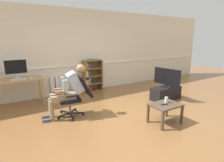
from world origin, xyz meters
TOP-DOWN VIEW (x-y plane):
  - ground_plane at (0.00, 0.00)m, footprint 18.00×18.00m
  - back_wall at (0.00, 2.65)m, footprint 12.00×0.13m
  - computer_desk at (-1.94, 2.15)m, footprint 1.23×0.59m
  - imac_monitor at (-1.93, 2.23)m, footprint 0.56×0.14m
  - keyboard at (-1.92, 2.01)m, footprint 0.38×0.12m
  - computer_mouse at (-1.63, 2.03)m, footprint 0.06×0.10m
  - bookshelf at (0.31, 2.44)m, footprint 0.66×0.29m
  - radiator at (-0.58, 2.54)m, footprint 0.89×0.08m
  - office_chair at (-0.84, 0.83)m, footprint 0.87×0.62m
  - person_seated at (-1.03, 0.86)m, footprint 1.03×0.45m
  - tv_stand at (1.81, 0.49)m, footprint 0.93×0.39m
  - tv_screen at (1.82, 0.49)m, footprint 0.24×0.85m
  - coffee_table at (0.60, -0.57)m, footprint 0.65×0.47m
  - drinking_glass at (0.69, -0.51)m, footprint 0.07×0.07m
  - spare_remote at (0.56, -0.58)m, footprint 0.15×0.08m

SIDE VIEW (x-z plane):
  - ground_plane at x=0.00m, z-range 0.00..0.00m
  - tv_stand at x=1.81m, z-range 0.00..0.38m
  - radiator at x=-0.58m, z-range 0.00..0.63m
  - coffee_table at x=0.60m, z-range 0.15..0.57m
  - spare_remote at x=0.56m, z-range 0.43..0.44m
  - drinking_glass at x=0.69m, z-range 0.43..0.55m
  - office_chair at x=-0.84m, z-range 0.04..1.00m
  - bookshelf at x=0.31m, z-range -0.02..1.08m
  - computer_desk at x=-1.94m, z-range 0.26..1.02m
  - person_seated at x=-1.03m, z-range 0.04..1.25m
  - tv_screen at x=1.82m, z-range 0.40..0.95m
  - keyboard at x=-1.92m, z-range 0.76..0.78m
  - computer_mouse at x=-1.63m, z-range 0.76..0.79m
  - imac_monitor at x=-1.93m, z-range 0.79..1.30m
  - back_wall at x=0.00m, z-range 0.00..2.70m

